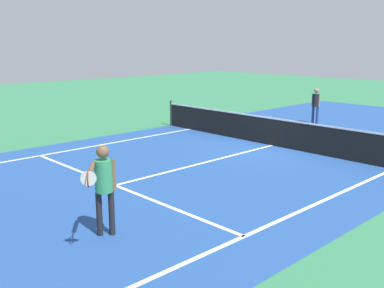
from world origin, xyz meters
The scene contains 9 objects.
ground_plane centered at (0.00, 0.00, 0.00)m, with size 60.00×60.00×0.00m, color #337F51.
court_surface_inbounds centered at (0.00, 0.00, 0.00)m, with size 10.62×24.40×0.00m, color #234C93.
line_sideline_left centered at (-4.11, -5.95, 0.00)m, with size 0.10×11.89×0.01m, color white.
line_sideline_right centered at (4.11, -5.95, 0.00)m, with size 0.10×11.89×0.01m, color white.
line_service_near centered at (0.00, -6.40, 0.00)m, with size 8.22×0.10×0.01m, color white.
line_center_service centered at (0.00, -3.20, 0.00)m, with size 0.10×6.40×0.01m, color white.
net centered at (0.00, 0.00, 0.49)m, with size 10.64×0.09×1.07m.
player_near centered at (2.35, -8.18, 1.04)m, with size 0.92×0.95×1.67m.
player_far centered at (-1.29, 4.82, 0.94)m, with size 0.42×0.32×1.55m.
Camera 1 is at (8.87, -12.23, 3.40)m, focal length 41.69 mm.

